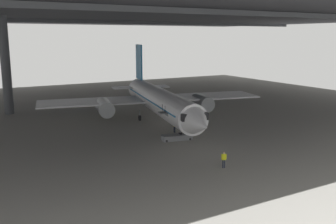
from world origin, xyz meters
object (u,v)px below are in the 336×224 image
Objects in this scene: crew_worker_by_stairs at (175,126)px; baggage_tug at (109,112)px; airplane_main at (159,100)px; crew_worker_near_nose at (224,159)px; boarding_stairs at (176,134)px.

crew_worker_by_stairs reaches higher than baggage_tug.
baggage_tug is at bearing 115.63° from airplane_main.
crew_worker_near_nose is 15.47m from crew_worker_by_stairs.
baggage_tug is at bearing 102.15° from crew_worker_by_stairs.
crew_worker_by_stairs is 16.69m from baggage_tug.
crew_worker_near_nose reaches higher than baggage_tug.
boarding_stairs is 2.73× the size of crew_worker_by_stairs.
boarding_stairs is 19.81m from baggage_tug.
baggage_tug is (-0.43, 31.47, -0.46)m from crew_worker_near_nose.
baggage_tug is at bearing 90.77° from crew_worker_near_nose.
crew_worker_near_nose is at bearing -96.48° from boarding_stairs.
crew_worker_by_stairs is at bearing -99.30° from airplane_main.
crew_worker_near_nose is 0.77× the size of baggage_tug.
airplane_main is at bearing -64.37° from baggage_tug.
boarding_stairs is 11.82m from crew_worker_near_nose.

